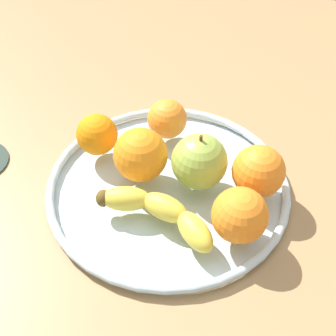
% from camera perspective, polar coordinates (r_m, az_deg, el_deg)
% --- Properties ---
extents(ground_plane, '(1.43, 1.43, 0.04)m').
position_cam_1_polar(ground_plane, '(0.71, 0.00, -3.83)').
color(ground_plane, '#9A794F').
extents(fruit_bowl, '(0.36, 0.36, 0.02)m').
position_cam_1_polar(fruit_bowl, '(0.69, 0.00, -2.25)').
color(fruit_bowl, silver).
rests_on(fruit_bowl, ground_plane).
extents(banana, '(0.19, 0.08, 0.03)m').
position_cam_1_polar(banana, '(0.63, -1.18, -5.32)').
color(banana, gold).
rests_on(banana, fruit_bowl).
extents(apple, '(0.08, 0.08, 0.09)m').
position_cam_1_polar(apple, '(0.66, 3.84, 0.79)').
color(apple, '#94AF44').
rests_on(apple, fruit_bowl).
extents(orange_back_right, '(0.06, 0.06, 0.06)m').
position_cam_1_polar(orange_back_right, '(0.74, -0.11, 6.00)').
color(orange_back_right, orange).
rests_on(orange_back_right, fruit_bowl).
extents(orange_center, '(0.08, 0.08, 0.08)m').
position_cam_1_polar(orange_center, '(0.67, -3.38, 1.59)').
color(orange_center, orange).
rests_on(orange_center, fruit_bowl).
extents(orange_back_left, '(0.07, 0.07, 0.07)m').
position_cam_1_polar(orange_back_left, '(0.60, 8.73, -5.70)').
color(orange_back_left, orange).
rests_on(orange_back_left, fruit_bowl).
extents(orange_front_left, '(0.06, 0.06, 0.06)m').
position_cam_1_polar(orange_front_left, '(0.72, -8.63, 4.05)').
color(orange_front_left, orange).
rests_on(orange_front_left, fruit_bowl).
extents(orange_front_right, '(0.07, 0.07, 0.07)m').
position_cam_1_polar(orange_front_right, '(0.66, 10.95, -0.41)').
color(orange_front_right, orange).
rests_on(orange_front_right, fruit_bowl).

